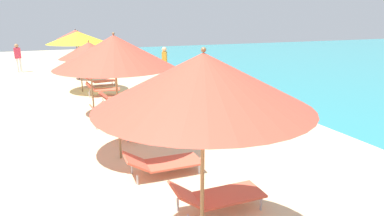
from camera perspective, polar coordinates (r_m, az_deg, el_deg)
The scene contains 17 objects.
umbrella_third at distance 3.73m, azimuth 1.97°, elevation 4.76°, with size 2.53×2.53×2.86m.
lounger_third_shoreside at distance 5.70m, azimuth 4.27°, elevation -14.85°, with size 1.61×0.62×0.59m.
umbrella_fourth at distance 7.32m, azimuth -13.31°, elevation 9.49°, with size 2.60×2.60×2.88m.
lounger_fourth_shoreside at distance 9.13m, azimuth -8.08°, elevation -3.29°, with size 1.40×0.60×0.57m.
lounger_fourth_inland at distance 6.96m, azimuth -5.15°, elevation -9.34°, with size 1.62×0.69×0.52m.
umbrella_fifth at distance 11.13m, azimuth -17.42°, elevation 9.54°, with size 1.90×1.90×2.49m.
lounger_fifth_shoreside at distance 12.76m, azimuth -13.23°, elevation 1.77°, with size 1.30×0.77×0.52m.
lounger_fifth_inland at distance 10.33m, azimuth -13.45°, elevation -1.17°, with size 1.46×0.68×0.66m.
umbrella_sixth at distance 15.02m, azimuth -19.19°, elevation 11.45°, with size 2.59×2.59×2.67m.
lounger_sixth_shoreside at distance 16.36m, azimuth -15.69°, elevation 4.59°, with size 1.57×0.79×0.51m.
lounger_sixth_inland at distance 14.22m, azimuth -15.31°, elevation 3.26°, with size 1.42×0.77×0.61m.
umbrella_farthest at distance 18.29m, azimuth -19.55°, elevation 11.93°, with size 1.87×1.87×2.62m.
lounger_farthest_shoreside at distance 19.51m, azimuth -16.73°, elevation 6.25°, with size 1.48×0.87×0.62m.
person_walking_near at distance 22.25m, azimuth -27.99°, elevation 8.11°, with size 0.38×0.26×1.69m.
person_walking_mid at distance 16.70m, azimuth -4.78°, elevation 8.18°, with size 0.36×0.42×1.77m.
beach_ball at distance 19.60m, azimuth -3.37°, elevation 6.51°, with size 0.30×0.30×0.30m, color #E54C38.
cooler_box at distance 20.59m, azimuth -10.35°, elevation 6.78°, with size 0.59×0.61×0.34m.
Camera 1 is at (-2.44, 3.74, 3.17)m, focal length 30.75 mm.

